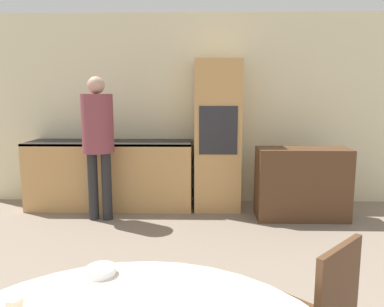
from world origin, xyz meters
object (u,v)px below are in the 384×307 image
(oven_unit, at_px, (217,136))
(sideboard, at_px, (302,184))
(person_standing, at_px, (98,133))
(bowl_near, at_px, (101,271))

(oven_unit, xyz_separation_m, sideboard, (1.02, -0.43, -0.54))
(oven_unit, distance_m, person_standing, 1.53)
(person_standing, xyz_separation_m, bowl_near, (0.78, -2.85, -0.32))
(sideboard, relative_size, person_standing, 0.64)
(oven_unit, xyz_separation_m, person_standing, (-1.43, -0.53, 0.09))
(sideboard, distance_m, person_standing, 2.53)
(sideboard, relative_size, bowl_near, 8.44)
(sideboard, bearing_deg, bowl_near, -119.57)
(sideboard, bearing_deg, oven_unit, 156.94)
(person_standing, bearing_deg, sideboard, 2.34)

